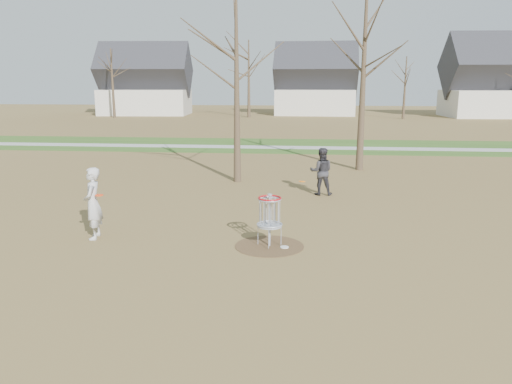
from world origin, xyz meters
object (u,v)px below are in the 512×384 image
at_px(disc_grounded, 284,247).
at_px(disc_golf_basket, 270,212).
at_px(player_standing, 93,203).
at_px(player_throwing, 321,171).

relative_size(disc_grounded, disc_golf_basket, 0.16).
relative_size(player_standing, disc_grounded, 8.86).
bearing_deg(player_standing, player_throwing, 123.00).
distance_m(player_standing, disc_grounded, 5.28).
bearing_deg(disc_golf_basket, player_standing, 177.56).
relative_size(player_standing, player_throwing, 1.09).
xyz_separation_m(player_standing, disc_golf_basket, (4.78, -0.20, -0.06)).
bearing_deg(player_standing, disc_grounded, 75.79).
height_order(player_standing, disc_golf_basket, player_standing).
xyz_separation_m(player_throwing, disc_golf_basket, (-1.49, -6.24, 0.02)).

